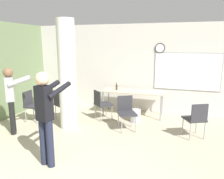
{
  "coord_description": "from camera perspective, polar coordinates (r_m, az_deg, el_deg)",
  "views": [
    {
      "loc": [
        1.39,
        -1.96,
        2.22
      ],
      "look_at": [
        -0.15,
        2.98,
        1.1
      ],
      "focal_mm": 35.0,
      "sensor_mm": 36.0,
      "label": 1
    }
  ],
  "objects": [
    {
      "name": "wall_back",
      "position": [
        7.19,
        6.38,
        5.55
      ],
      "size": [
        8.0,
        0.15,
        2.8
      ],
      "color": "silver",
      "rests_on": "ground_plane"
    },
    {
      "name": "support_pillar",
      "position": [
        5.68,
        -11.61,
        3.63
      ],
      "size": [
        0.45,
        0.45,
        2.8
      ],
      "color": "white",
      "rests_on": "ground_plane"
    },
    {
      "name": "folding_table",
      "position": [
        6.73,
        5.49,
        -0.77
      ],
      "size": [
        1.88,
        0.67,
        0.77
      ],
      "color": "beige",
      "rests_on": "ground_plane"
    },
    {
      "name": "bottle_on_table",
      "position": [
        6.8,
        1.21,
        0.6
      ],
      "size": [
        0.06,
        0.06,
        0.23
      ],
      "color": "#4C3319",
      "rests_on": "folding_table"
    },
    {
      "name": "waste_bin",
      "position": [
        6.31,
        6.13,
        -6.78
      ],
      "size": [
        0.3,
        0.3,
        0.36
      ],
      "color": "#B2B2B7",
      "rests_on": "ground_plane"
    },
    {
      "name": "chair_table_front",
      "position": [
        5.64,
        3.74,
        -5.49
      ],
      "size": [
        0.6,
        0.6,
        0.87
      ],
      "color": "#2D2D33",
      "rests_on": "ground_plane"
    },
    {
      "name": "chair_by_left_wall",
      "position": [
        6.64,
        -20.14,
        -3.51
      ],
      "size": [
        0.45,
        0.45,
        0.87
      ],
      "color": "#2D2D33",
      "rests_on": "ground_plane"
    },
    {
      "name": "chair_table_left",
      "position": [
        6.37,
        -2.78,
        -3.42
      ],
      "size": [
        0.62,
        0.62,
        0.87
      ],
      "color": "#2D2D33",
      "rests_on": "ground_plane"
    },
    {
      "name": "chair_near_pillar",
      "position": [
        6.5,
        -13.05,
        -3.4
      ],
      "size": [
        0.6,
        0.6,
        0.87
      ],
      "color": "#2D2D33",
      "rests_on": "ground_plane"
    },
    {
      "name": "chair_mid_room",
      "position": [
        5.48,
        21.08,
        -6.85
      ],
      "size": [
        0.59,
        0.59,
        0.87
      ],
      "color": "#2D2D33",
      "rests_on": "ground_plane"
    },
    {
      "name": "person_watching_back",
      "position": [
        5.81,
        -24.78,
        -1.43
      ],
      "size": [
        0.65,
        0.6,
        1.64
      ],
      "color": "black",
      "rests_on": "ground_plane"
    },
    {
      "name": "person_playing_front",
      "position": [
        4.05,
        -16.91,
        -5.6
      ],
      "size": [
        0.49,
        0.71,
        1.74
      ],
      "color": "#1E2338",
      "rests_on": "ground_plane"
    }
  ]
}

